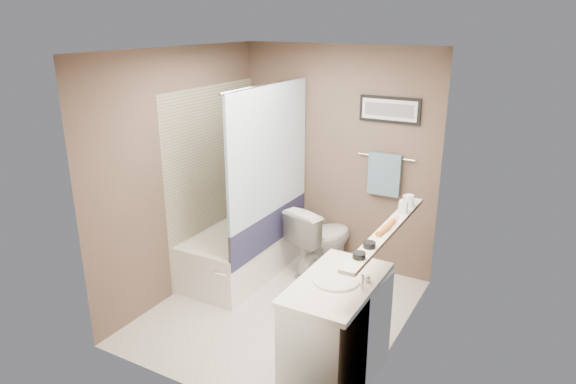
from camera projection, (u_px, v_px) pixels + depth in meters
The scene contains 34 objects.
ground at pixel (280, 311), 4.88m from camera, with size 2.50×2.50×0.00m, color silver.
ceiling at pixel (279, 52), 4.11m from camera, with size 2.20×2.50×0.04m, color white.
wall_back at pixel (337, 159), 5.51m from camera, with size 2.20×0.04×2.40m, color brown.
wall_front at pixel (189, 242), 3.47m from camera, with size 2.20×0.04×2.40m, color brown.
wall_left at pixel (184, 174), 4.99m from camera, with size 0.04×2.50×2.40m, color brown.
wall_right at pixel (400, 213), 3.99m from camera, with size 0.04×2.50×2.40m, color brown.
tile_surround at pixel (215, 180), 5.47m from camera, with size 0.02×1.55×2.00m, color tan.
curtain_rod at pixel (269, 84), 4.81m from camera, with size 0.02×0.02×1.55m, color silver.
curtain_upper at pixel (270, 151), 5.02m from camera, with size 0.03×1.45×1.28m, color white.
curtain_lower at pixel (271, 229), 5.29m from camera, with size 0.03×1.45×0.36m, color #29274A.
mirror at pixel (399, 166), 3.73m from camera, with size 0.02×1.60×1.00m, color silver.
shelf at pixel (387, 230), 3.92m from camera, with size 0.12×1.60×0.03m, color silver.
towel_bar at pixel (386, 157), 5.21m from camera, with size 0.02×0.02×0.60m, color silver.
towel at pixel (384, 174), 5.25m from camera, with size 0.34×0.05×0.44m, color #82ADBE.
art_frame at pixel (390, 110), 5.07m from camera, with size 0.62×0.03×0.26m, color black.
art_mat at pixel (389, 110), 5.06m from camera, with size 0.56×0.00×0.20m, color white.
art_image at pixel (389, 110), 5.05m from camera, with size 0.50×0.00×0.13m, color #595959.
door at pixel (257, 289), 3.27m from camera, with size 0.80×0.02×2.00m, color silver.
door_handle at pixel (220, 274), 3.47m from camera, with size 0.02×0.02×0.10m, color silver.
bathtub at pixel (244, 250), 5.57m from camera, with size 0.70×1.50×0.50m, color white.
tub_rim at pixel (243, 229), 5.49m from camera, with size 0.56×1.36×0.02m, color white.
toilet at pixel (321, 239), 5.51m from camera, with size 0.44×0.76×0.78m, color silver.
vanity at pixel (337, 334), 3.83m from camera, with size 0.50×0.90×0.80m, color white.
countertop at pixel (337, 284), 3.70m from camera, with size 0.54×0.96×0.04m, color silver.
sink_basin at pixel (336, 280), 3.70m from camera, with size 0.34×0.34×0.01m, color silver.
faucet_spout at pixel (362, 281), 3.59m from camera, with size 0.02×0.02×0.10m, color silver.
faucet_knob at pixel (367, 278), 3.68m from camera, with size 0.05×0.05×0.05m, color silver.
candle_bowl_near at pixel (359, 255), 3.43m from camera, with size 0.09×0.09×0.04m, color black.
candle_bowl_far at pixel (369, 245), 3.59m from camera, with size 0.09×0.09×0.04m, color black.
hair_brush_front at pixel (384, 230), 3.84m from camera, with size 0.04×0.04×0.22m, color #BF601B.
hair_brush_back at pixel (388, 225), 3.93m from camera, with size 0.04×0.04×0.22m, color #D3601D.
pink_comb at pixel (396, 219), 4.09m from camera, with size 0.03×0.16×0.01m, color pink.
glass_jar at pixel (409, 201), 4.37m from camera, with size 0.08×0.08×0.10m, color white.
soap_bottle at pixel (403, 204), 4.22m from camera, with size 0.07×0.07×0.15m, color #999999.
Camera 1 is at (2.13, -3.68, 2.64)m, focal length 32.00 mm.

